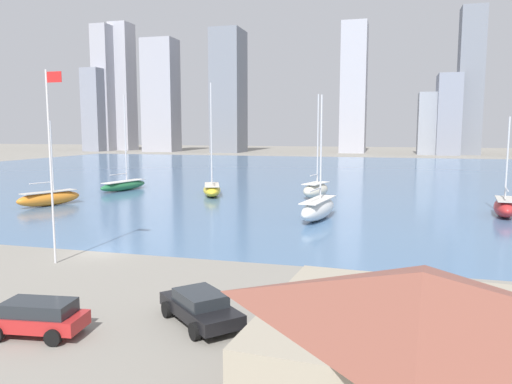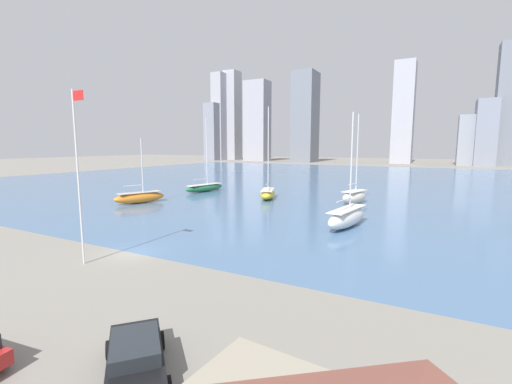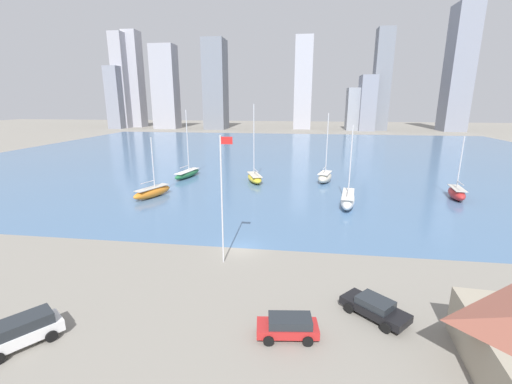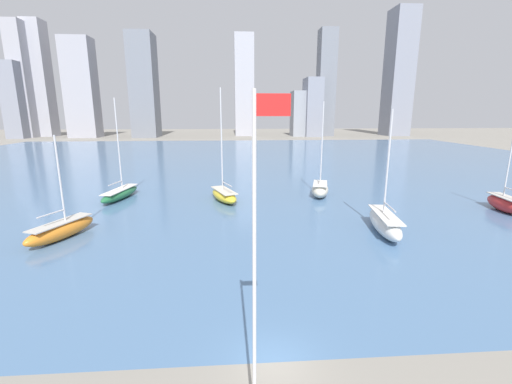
# 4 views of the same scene
# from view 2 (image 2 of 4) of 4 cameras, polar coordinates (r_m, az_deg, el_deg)

# --- Properties ---
(ground_plane) EXTENTS (500.00, 500.00, 0.00)m
(ground_plane) POSITION_cam_2_polar(r_m,az_deg,el_deg) (31.14, -19.87, -9.53)
(ground_plane) COLOR gray
(harbor_water) EXTENTS (180.00, 140.00, 0.00)m
(harbor_water) POSITION_cam_2_polar(r_m,az_deg,el_deg) (92.95, 13.93, 1.91)
(harbor_water) COLOR #4C7099
(harbor_water) RESTS_ON ground_plane
(flag_pole) EXTENTS (1.24, 0.14, 13.04)m
(flag_pole) POSITION_cam_2_polar(r_m,az_deg,el_deg) (28.58, -27.50, 2.90)
(flag_pole) COLOR silver
(flag_pole) RESTS_ON ground_plane
(distant_city_skyline) EXTENTS (204.03, 27.01, 64.07)m
(distant_city_skyline) POSITION_cam_2_polar(r_m,az_deg,el_deg) (194.66, 14.96, 11.84)
(distant_city_skyline) COLOR #A8A8B2
(distant_city_skyline) RESTS_ON ground_plane
(sailboat_yellow) EXTENTS (4.88, 7.85, 15.54)m
(sailboat_yellow) POSITION_cam_2_polar(r_m,az_deg,el_deg) (58.71, 1.97, -0.18)
(sailboat_yellow) COLOR yellow
(sailboat_yellow) RESTS_ON harbor_water
(sailboat_cream) EXTENTS (3.95, 6.48, 13.83)m
(sailboat_cream) POSITION_cam_2_polar(r_m,az_deg,el_deg) (55.70, 16.06, -0.71)
(sailboat_cream) COLOR beige
(sailboat_cream) RESTS_ON harbor_water
(sailboat_white) EXTENTS (3.48, 9.27, 12.64)m
(sailboat_white) POSITION_cam_2_polar(r_m,az_deg,el_deg) (39.55, 14.95, -4.03)
(sailboat_white) COLOR white
(sailboat_white) RESTS_ON harbor_water
(sailboat_orange) EXTENTS (4.89, 8.21, 10.21)m
(sailboat_orange) POSITION_cam_2_polar(r_m,az_deg,el_deg) (57.10, -18.81, -0.81)
(sailboat_orange) COLOR orange
(sailboat_orange) RESTS_ON harbor_water
(sailboat_green) EXTENTS (3.93, 9.76, 14.29)m
(sailboat_green) POSITION_cam_2_polar(r_m,az_deg,el_deg) (68.60, -8.55, 0.79)
(sailboat_green) COLOR #236B3D
(sailboat_green) RESTS_ON harbor_water
(parked_sedan_black) EXTENTS (5.14, 4.94, 1.54)m
(parked_sedan_black) POSITION_cam_2_polar(r_m,az_deg,el_deg) (15.50, -19.42, -24.49)
(parked_sedan_black) COLOR black
(parked_sedan_black) RESTS_ON ground_plane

